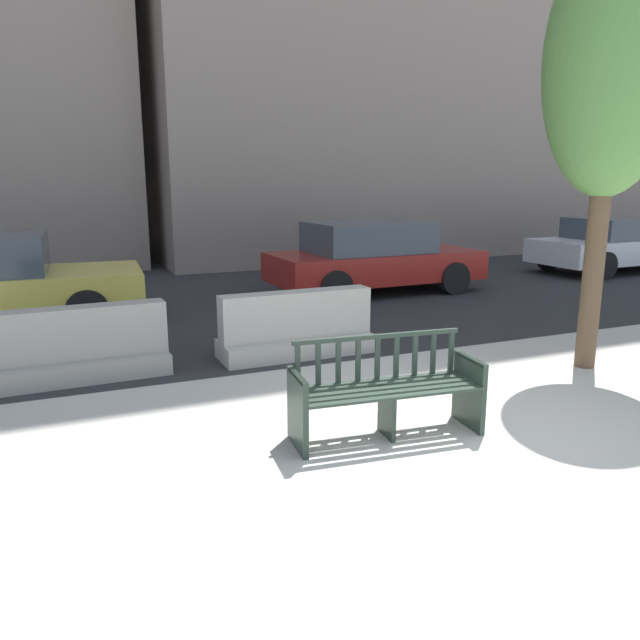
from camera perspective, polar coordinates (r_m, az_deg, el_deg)
The scene contains 8 objects.
ground_plane at distance 5.70m, azimuth 14.39°, elevation -10.84°, with size 200.00×200.00×0.00m, color #B7B2A8.
street_asphalt at distance 13.39m, azimuth -8.80°, elevation 3.04°, with size 120.00×12.00×0.01m, color #28282B.
street_bench at distance 5.58m, azimuth 6.06°, elevation -6.65°, with size 1.73×0.69×0.88m.
jersey_barrier_centre at distance 8.06m, azimuth -2.18°, elevation -0.87°, with size 2.01×0.70×0.84m.
jersey_barrier_left at distance 7.61m, azimuth -21.31°, elevation -2.58°, with size 2.03×0.76×0.84m.
street_tree at distance 8.10m, azimuth 25.27°, elevation 20.46°, with size 1.51×1.51×5.04m.
car_sedan_mid at distance 12.52m, azimuth 4.86°, elevation 5.75°, with size 4.25×2.01×1.41m.
car_sedan_far at distance 16.95m, azimuth 25.36°, elevation 6.22°, with size 4.21×1.94×1.32m.
Camera 1 is at (-3.27, -4.09, 2.25)m, focal length 35.00 mm.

